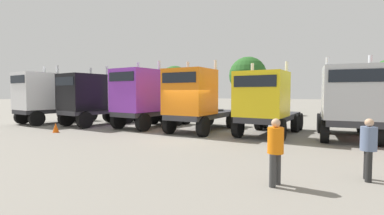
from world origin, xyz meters
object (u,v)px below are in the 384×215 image
object	(u,v)px
semi_truck_black	(90,99)
semi_truck_purple	(142,98)
semi_truck_silver	(349,102)
visitor_with_camera	(368,145)
traffic_cone_near	(56,128)
semi_truck_orange	(196,100)
semi_truck_yellow	(265,103)
semi_truck_white	(43,98)
visitor_in_hivis	(275,147)

from	to	relation	value
semi_truck_black	semi_truck_purple	xyz separation A→B (m)	(4.27, 0.13, 0.07)
semi_truck_purple	semi_truck_silver	world-z (taller)	semi_truck_purple
visitor_with_camera	traffic_cone_near	distance (m)	15.64
semi_truck_purple	visitor_with_camera	xyz separation A→B (m)	(11.61, -6.94, -1.03)
semi_truck_purple	semi_truck_orange	world-z (taller)	semi_truck_purple
semi_truck_yellow	semi_truck_black	bearing A→B (deg)	-82.13
traffic_cone_near	semi_truck_silver	bearing A→B (deg)	12.66
semi_truck_white	semi_truck_silver	world-z (taller)	semi_truck_white
semi_truck_white	semi_truck_black	world-z (taller)	semi_truck_white
semi_truck_orange	semi_truck_black	bearing A→B (deg)	-84.35
semi_truck_orange	semi_truck_yellow	distance (m)	3.97
semi_truck_orange	visitor_in_hivis	size ratio (longest dim) A/B	3.89
semi_truck_yellow	visitor_with_camera	xyz separation A→B (m)	(3.62, -6.67, -0.83)
semi_truck_black	visitor_in_hivis	world-z (taller)	semi_truck_black
semi_truck_purple	semi_truck_silver	size ratio (longest dim) A/B	1.06
semi_truck_yellow	visitor_in_hivis	world-z (taller)	semi_truck_yellow
semi_truck_silver	semi_truck_yellow	bearing A→B (deg)	-87.82
semi_truck_white	semi_truck_purple	bearing A→B (deg)	106.26
semi_truck_purple	traffic_cone_near	size ratio (longest dim) A/B	10.79
traffic_cone_near	visitor_in_hivis	bearing A→B (deg)	-19.93
semi_truck_black	semi_truck_yellow	distance (m)	12.26
traffic_cone_near	semi_truck_yellow	bearing A→B (deg)	15.97
semi_truck_white	semi_truck_silver	xyz separation A→B (m)	(20.37, 0.51, -0.10)
semi_truck_orange	semi_truck_silver	bearing A→B (deg)	99.22
traffic_cone_near	semi_truck_white	bearing A→B (deg)	147.86
semi_truck_white	semi_truck_yellow	bearing A→B (deg)	103.32
semi_truck_black	semi_truck_purple	world-z (taller)	semi_truck_purple
semi_truck_silver	visitor_in_hivis	world-z (taller)	semi_truck_silver
semi_truck_silver	visitor_in_hivis	distance (m)	8.67
semi_truck_black	semi_truck_orange	bearing A→B (deg)	100.76
semi_truck_black	semi_truck_orange	size ratio (longest dim) A/B	0.97
semi_truck_silver	visitor_with_camera	xyz separation A→B (m)	(-0.34, -6.84, -0.92)
semi_truck_silver	semi_truck_white	bearing A→B (deg)	-88.89
visitor_in_hivis	visitor_with_camera	distance (m)	2.63
semi_truck_purple	visitor_in_hivis	size ratio (longest dim) A/B	3.63
semi_truck_white	semi_truck_black	bearing A→B (deg)	108.65
semi_truck_black	semi_truck_silver	size ratio (longest dim) A/B	1.10
semi_truck_purple	visitor_with_camera	size ratio (longest dim) A/B	3.72
semi_truck_yellow	semi_truck_silver	size ratio (longest dim) A/B	1.07
semi_truck_purple	traffic_cone_near	bearing A→B (deg)	-35.19
semi_truck_black	semi_truck_orange	world-z (taller)	semi_truck_orange
semi_truck_white	visitor_with_camera	bearing A→B (deg)	84.60
semi_truck_orange	visitor_in_hivis	xyz separation A→B (m)	(5.35, -7.96, -0.93)
semi_truck_silver	semi_truck_purple	bearing A→B (deg)	-90.78
semi_truck_yellow	semi_truck_silver	distance (m)	3.96
semi_truck_purple	semi_truck_yellow	bearing A→B (deg)	98.38
semi_truck_black	semi_truck_yellow	xyz separation A→B (m)	(12.26, -0.13, -0.13)
semi_truck_black	semi_truck_purple	distance (m)	4.28
semi_truck_purple	semi_truck_yellow	size ratio (longest dim) A/B	0.99
semi_truck_silver	semi_truck_orange	bearing A→B (deg)	-88.37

